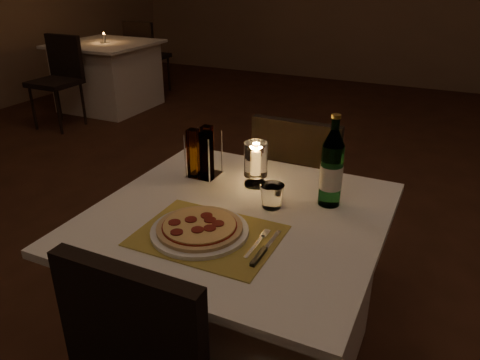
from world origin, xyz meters
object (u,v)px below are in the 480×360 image
at_px(hurricane_candle, 256,161).
at_px(neighbor_table_left, 109,75).
at_px(main_table, 238,296).
at_px(water_bottle, 331,170).
at_px(chair_far, 300,183).
at_px(pizza, 200,227).
at_px(tumbler, 272,196).
at_px(plate, 200,231).

distance_m(hurricane_candle, neighbor_table_left, 4.02).
distance_m(main_table, water_bottle, 0.61).
relative_size(chair_far, pizza, 3.21).
bearing_deg(chair_far, tumbler, -81.59).
xyz_separation_m(water_bottle, hurricane_candle, (-0.31, 0.03, -0.03)).
distance_m(main_table, tumbler, 0.43).
distance_m(water_bottle, neighbor_table_left, 4.28).
distance_m(plate, hurricane_candle, 0.43).
distance_m(tumbler, water_bottle, 0.23).
height_order(chair_far, neighbor_table_left, chair_far).
xyz_separation_m(tumbler, hurricane_candle, (-0.13, 0.14, 0.06)).
distance_m(pizza, hurricane_candle, 0.42).
xyz_separation_m(main_table, neighbor_table_left, (-3.02, 2.88, 0.00)).
xyz_separation_m(chair_far, tumbler, (0.09, -0.62, 0.23)).
bearing_deg(main_table, neighbor_table_left, 136.37).
bearing_deg(hurricane_candle, neighbor_table_left, 138.48).
height_order(main_table, hurricane_candle, hurricane_candle).
height_order(water_bottle, hurricane_candle, water_bottle).
xyz_separation_m(chair_far, water_bottle, (0.27, -0.51, 0.33)).
bearing_deg(pizza, neighbor_table_left, 134.15).
xyz_separation_m(main_table, tumbler, (0.09, 0.09, 0.41)).
xyz_separation_m(main_table, pizza, (-0.05, -0.18, 0.39)).
bearing_deg(tumbler, plate, -117.52).
bearing_deg(pizza, chair_far, 86.79).
bearing_deg(pizza, water_bottle, 50.20).
bearing_deg(chair_far, main_table, -90.00).
height_order(pizza, water_bottle, water_bottle).
height_order(chair_far, pizza, chair_far).
bearing_deg(hurricane_candle, plate, -92.06).
bearing_deg(hurricane_candle, pizza, -92.07).
relative_size(plate, neighbor_table_left, 0.32).
height_order(water_bottle, neighbor_table_left, water_bottle).
bearing_deg(neighbor_table_left, main_table, -43.63).
bearing_deg(main_table, pizza, -105.55).
bearing_deg(chair_far, pizza, -93.21).
height_order(pizza, hurricane_candle, hurricane_candle).
height_order(pizza, neighbor_table_left, pizza).
xyz_separation_m(plate, tumbler, (0.14, 0.27, 0.03)).
distance_m(chair_far, tumbler, 0.67).
xyz_separation_m(pizza, neighbor_table_left, (-2.97, 3.06, -0.39)).
height_order(main_table, pizza, pizza).
bearing_deg(hurricane_candle, chair_far, 85.80).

